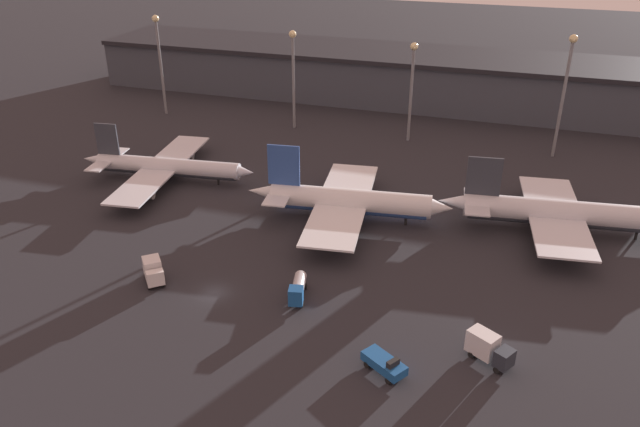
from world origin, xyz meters
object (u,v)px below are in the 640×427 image
(service_vehicle_0, at_px, (298,289))
(service_vehicle_1, at_px, (384,364))
(service_vehicle_4, at_px, (488,348))
(airplane_0, at_px, (166,167))
(airplane_1, at_px, (348,201))
(airplane_2, at_px, (563,213))
(service_vehicle_2, at_px, (153,271))

(service_vehicle_0, distance_m, service_vehicle_1, 19.64)
(service_vehicle_0, height_order, service_vehicle_4, service_vehicle_4)
(service_vehicle_4, bearing_deg, service_vehicle_1, -121.90)
(service_vehicle_4, bearing_deg, airplane_0, -177.84)
(airplane_0, bearing_deg, service_vehicle_0, -45.31)
(airplane_0, height_order, service_vehicle_0, airplane_0)
(airplane_0, xyz_separation_m, airplane_1, (40.90, -5.33, 0.70))
(airplane_1, xyz_separation_m, airplane_2, (37.19, 6.99, 0.04))
(service_vehicle_1, xyz_separation_m, service_vehicle_2, (-38.34, 8.91, 0.74))
(service_vehicle_1, bearing_deg, airplane_0, 174.77)
(airplane_1, bearing_deg, airplane_2, 3.31)
(airplane_0, relative_size, airplane_2, 0.87)
(service_vehicle_0, bearing_deg, service_vehicle_4, 65.96)
(airplane_2, bearing_deg, airplane_1, -176.69)
(airplane_2, xyz_separation_m, service_vehicle_2, (-59.73, -36.43, -1.76))
(airplane_1, height_order, service_vehicle_1, airplane_1)
(airplane_0, xyz_separation_m, airplane_2, (78.09, 1.66, 0.74))
(service_vehicle_0, height_order, service_vehicle_2, service_vehicle_2)
(airplane_1, height_order, service_vehicle_4, airplane_1)
(airplane_2, height_order, service_vehicle_4, airplane_2)
(airplane_0, relative_size, service_vehicle_0, 5.24)
(service_vehicle_1, distance_m, service_vehicle_2, 39.37)
(airplane_1, xyz_separation_m, service_vehicle_0, (0.04, -26.64, -2.06))
(service_vehicle_1, bearing_deg, service_vehicle_4, 59.74)
(airplane_0, distance_m, service_vehicle_1, 71.60)
(airplane_2, height_order, service_vehicle_0, airplane_2)
(service_vehicle_0, bearing_deg, service_vehicle_2, -95.79)
(airplane_1, height_order, service_vehicle_0, airplane_1)
(service_vehicle_4, bearing_deg, airplane_2, 107.31)
(airplane_1, relative_size, service_vehicle_4, 5.86)
(service_vehicle_2, bearing_deg, airplane_2, 80.63)
(airplane_0, bearing_deg, service_vehicle_2, -69.50)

